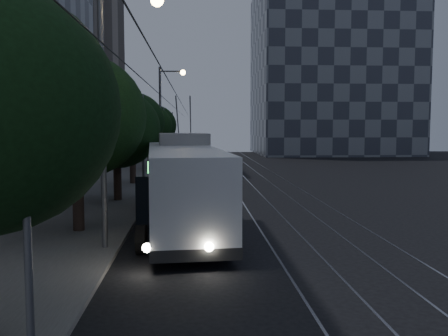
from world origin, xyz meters
The scene contains 19 objects.
ground centered at (0.00, 0.00, 0.00)m, with size 120.00×120.00×0.00m, color black.
sidewalk centered at (-7.50, 20.00, 0.07)m, with size 5.00×90.00×0.15m, color slate.
tram_rails centered at (2.50, 20.00, 0.01)m, with size 4.52×90.00×0.02m.
overhead_wires centered at (-4.97, 20.00, 3.47)m, with size 2.23×90.00×6.00m.
building_tan_far centered at (-19.00, 42.00, 17.42)m, with size 14.40×22.40×34.80m.
building_distant_right centered at (18.00, 55.00, 12.00)m, with size 22.00×18.00×24.00m, color #393D49.
trolleybus centered at (-2.90, 2.13, 1.81)m, with size 3.80×13.18×5.63m.
pickup_silver centered at (-2.70, 8.05, 0.77)m, with size 2.56×5.56×1.55m, color #B3B6BB.
car_white_a centered at (-3.34, 14.32, 0.70)m, with size 1.65×4.11×1.40m, color #B9B8BD.
car_white_b centered at (-4.30, 24.00, 0.67)m, with size 1.89×4.64×1.35m, color #BCBDC1.
car_white_c centered at (-4.30, 26.93, 0.63)m, with size 1.34×3.85×1.27m, color #B6B6BB.
car_white_d centered at (-3.39, 35.00, 0.61)m, with size 1.45×3.60×1.23m, color #B9B9BD.
tree_1 centered at (-7.00, 1.19, 4.65)m, with size 5.47×5.47×7.13m.
tree_2 centered at (-6.67, 9.25, 4.08)m, with size 4.83×4.83×6.27m.
tree_3 centered at (-6.78, 17.18, 4.51)m, with size 4.64×4.64×6.62m.
tree_4 centered at (-6.50, 28.07, 4.18)m, with size 4.24×4.24×6.11m.
tree_5 centered at (-6.81, 36.92, 4.22)m, with size 5.00×5.00×6.49m.
streetlamp_near centered at (-5.08, -1.63, 5.41)m, with size 2.18×0.44×8.88m.
streetlamp_far centered at (-4.80, 23.54, 5.54)m, with size 2.23×0.44×9.11m.
Camera 1 is at (-2.44, -18.62, 4.34)m, focal length 40.00 mm.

